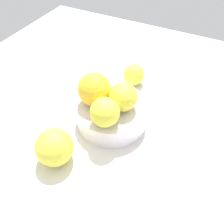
% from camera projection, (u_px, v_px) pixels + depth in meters
% --- Properties ---
extents(ground_plane, '(1.10, 1.10, 0.02)m').
position_uv_depth(ground_plane, '(112.00, 123.00, 0.63)').
color(ground_plane, silver).
extents(fruit_bowl, '(0.18, 0.18, 0.05)m').
position_uv_depth(fruit_bowl, '(112.00, 114.00, 0.61)').
color(fruit_bowl, silver).
rests_on(fruit_bowl, ground_plane).
extents(orange_in_bowl_0, '(0.08, 0.08, 0.08)m').
position_uv_depth(orange_in_bowl_0, '(94.00, 90.00, 0.57)').
color(orange_in_bowl_0, yellow).
rests_on(orange_in_bowl_0, fruit_bowl).
extents(orange_in_bowl_1, '(0.07, 0.07, 0.07)m').
position_uv_depth(orange_in_bowl_1, '(123.00, 97.00, 0.56)').
color(orange_in_bowl_1, yellow).
rests_on(orange_in_bowl_1, fruit_bowl).
extents(orange_in_bowl_2, '(0.07, 0.07, 0.07)m').
position_uv_depth(orange_in_bowl_2, '(105.00, 112.00, 0.52)').
color(orange_in_bowl_2, yellow).
rests_on(orange_in_bowl_2, fruit_bowl).
extents(orange_loose_0, '(0.06, 0.06, 0.06)m').
position_uv_depth(orange_loose_0, '(134.00, 75.00, 0.71)').
color(orange_loose_0, yellow).
rests_on(orange_loose_0, ground_plane).
extents(orange_loose_1, '(0.08, 0.08, 0.08)m').
position_uv_depth(orange_loose_1, '(55.00, 147.00, 0.51)').
color(orange_loose_1, yellow).
rests_on(orange_loose_1, ground_plane).
extents(side_plate, '(0.15, 0.15, 0.01)m').
position_uv_depth(side_plate, '(102.00, 223.00, 0.44)').
color(side_plate, white).
rests_on(side_plate, ground_plane).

